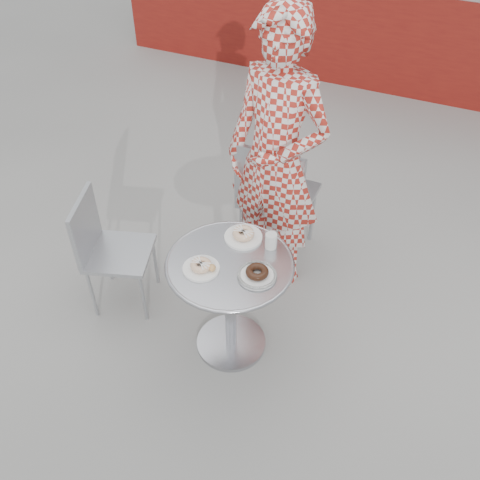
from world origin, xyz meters
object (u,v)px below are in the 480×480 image
at_px(chair_left, 122,272).
at_px(plate_checker, 257,274).
at_px(chair_far, 277,218).
at_px(milk_cup, 271,240).
at_px(bistro_table, 230,285).
at_px(seated_person, 277,160).
at_px(plate_near, 202,267).
at_px(plate_far, 243,235).

height_order(chair_left, plate_checker, chair_left).
distance_m(chair_far, milk_cup, 0.85).
xyz_separation_m(bistro_table, seated_person, (-0.02, 0.69, 0.37)).
relative_size(plate_near, plate_checker, 0.94).
distance_m(chair_far, plate_near, 1.07).
bearing_deg(milk_cup, seated_person, 109.11).
xyz_separation_m(seated_person, plate_far, (0.01, -0.48, -0.18)).
relative_size(plate_far, plate_checker, 1.02).
relative_size(bistro_table, plate_near, 3.61).
xyz_separation_m(chair_far, seated_person, (0.04, -0.20, 0.60)).
bearing_deg(plate_far, milk_cup, -2.15).
xyz_separation_m(chair_far, plate_near, (-0.04, -0.99, 0.41)).
bearing_deg(plate_checker, seated_person, 104.69).
bearing_deg(seated_person, plate_checker, -63.11).
distance_m(chair_far, chair_left, 1.09).
relative_size(plate_far, plate_near, 1.09).
relative_size(seated_person, plate_near, 9.39).
distance_m(bistro_table, seated_person, 0.78).
bearing_deg(seated_person, chair_left, -127.78).
bearing_deg(chair_left, milk_cup, -99.53).
height_order(plate_checker, milk_cup, milk_cup).
height_order(bistro_table, plate_checker, plate_checker).
height_order(chair_left, plate_near, chair_left).
relative_size(plate_checker, milk_cup, 1.89).
xyz_separation_m(bistro_table, milk_cup, (0.15, 0.20, 0.22)).
relative_size(chair_left, plate_checker, 3.88).
relative_size(seated_person, plate_far, 8.60).
distance_m(plate_far, plate_checker, 0.30).
relative_size(chair_far, seated_person, 0.52).
height_order(chair_far, chair_left, chair_far).
bearing_deg(plate_checker, chair_far, 104.25).
distance_m(chair_left, plate_far, 0.90).
xyz_separation_m(bistro_table, chair_left, (-0.77, 0.05, -0.27)).
bearing_deg(chair_far, plate_near, 87.08).
bearing_deg(plate_far, chair_left, -168.94).
xyz_separation_m(plate_near, milk_cup, (0.26, 0.30, 0.03)).
bearing_deg(chair_left, plate_near, -121.60).
bearing_deg(plate_checker, plate_far, 127.61).
bearing_deg(bistro_table, chair_left, 176.06).
distance_m(seated_person, milk_cup, 0.54).
bearing_deg(milk_cup, chair_left, -171.22).
bearing_deg(chair_left, chair_far, -58.81).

